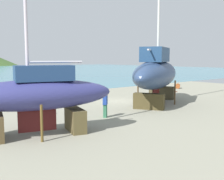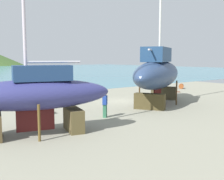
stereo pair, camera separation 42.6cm
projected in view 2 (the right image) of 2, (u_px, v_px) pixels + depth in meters
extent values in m
plane|color=gray|center=(145.00, 105.00, 22.03)|extent=(45.40, 45.40, 0.00)
cube|color=#443E29|center=(164.00, 93.00, 25.26)|extent=(1.73, 2.28, 1.16)
cube|color=#453B20|center=(150.00, 101.00, 20.34)|extent=(1.73, 2.28, 1.16)
cylinder|color=#48331C|center=(139.00, 91.00, 23.31)|extent=(0.12, 0.12, 1.96)
cylinder|color=#4E3A22|center=(176.00, 93.00, 22.20)|extent=(0.12, 0.12, 1.96)
ellipsoid|color=navy|center=(158.00, 74.00, 22.59)|extent=(10.58, 7.80, 2.27)
cube|color=#55110F|center=(157.00, 98.00, 22.81)|extent=(2.24, 1.37, 1.59)
cube|color=navy|center=(157.00, 55.00, 21.92)|extent=(4.15, 3.38, 1.14)
cylinder|color=#C0BCBF|center=(155.00, 50.00, 21.14)|extent=(3.27, 2.00, 0.13)
cube|color=brown|center=(74.00, 120.00, 14.31)|extent=(1.13, 1.85, 1.16)
cylinder|color=brown|center=(39.00, 123.00, 12.46)|extent=(0.12, 0.12, 1.68)
cylinder|color=brown|center=(33.00, 113.00, 14.64)|extent=(0.12, 0.12, 1.68)
ellipsoid|color=navy|center=(35.00, 95.00, 13.42)|extent=(7.91, 4.09, 1.49)
cube|color=#4C1616|center=(36.00, 120.00, 13.57)|extent=(1.78, 0.56, 1.04)
cube|color=navy|center=(42.00, 73.00, 13.45)|extent=(2.98, 1.97, 0.74)
cylinder|color=#BBB7C0|center=(54.00, 62.00, 13.61)|extent=(2.60, 0.81, 0.11)
cube|color=#306C4B|center=(105.00, 111.00, 17.59)|extent=(0.39, 0.37, 0.83)
cube|color=#203E95|center=(105.00, 100.00, 17.51)|extent=(0.49, 0.47, 0.57)
sphere|color=#947049|center=(105.00, 94.00, 17.46)|extent=(0.22, 0.22, 0.22)
cylinder|color=brown|center=(181.00, 86.00, 34.18)|extent=(1.01, 0.95, 0.59)
cylinder|color=#292C2C|center=(46.00, 109.00, 18.80)|extent=(0.65, 0.96, 0.56)
cube|color=brown|center=(27.00, 106.00, 21.52)|extent=(2.99, 1.38, 0.12)
cube|color=brown|center=(176.00, 91.00, 30.89)|extent=(0.70, 1.29, 0.12)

